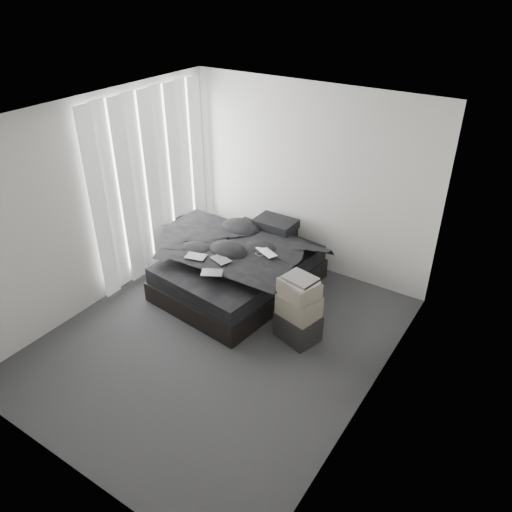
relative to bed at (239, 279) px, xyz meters
The scene contains 25 objects.
floor 1.11m from the bed, 67.85° to the right, with size 3.60×4.20×0.01m, color #313133.
ceiling 2.70m from the bed, 67.85° to the right, with size 3.60×4.20×0.01m, color white.
wall_back 1.64m from the bed, 68.97° to the left, with size 3.60×0.01×2.60m, color silver.
wall_front 3.36m from the bed, 82.42° to the right, with size 3.60×0.01×2.60m, color silver.
wall_left 2.08m from the bed, 143.62° to the right, with size 0.01×4.20×2.60m, color silver.
wall_right 2.70m from the bed, 24.72° to the right, with size 0.01×4.20×2.60m, color silver.
window_left 1.83m from the bed, behind, with size 0.02×2.00×2.30m, color white.
curtain_left 1.75m from the bed, behind, with size 0.06×2.12×2.48m, color white.
bed is the anchor object (origin of this frame).
mattress 0.24m from the bed, ahead, with size 1.47×1.96×0.22m, color black.
duvet 0.47m from the bed, 96.27° to the right, with size 1.49×1.72×0.23m, color black.
pillow_lower 0.89m from the bed, 87.30° to the left, with size 0.61×0.41×0.14m, color black.
pillow_upper 0.94m from the bed, 82.26° to the left, with size 0.57×0.39×0.13m, color black.
laptop 0.71m from the bed, ahead, with size 0.32×0.21×0.03m, color silver.
comic_a 0.84m from the bed, 120.72° to the right, with size 0.25×0.17×0.01m, color black.
comic_b 0.72m from the bed, 89.15° to the right, with size 0.25×0.17×0.01m, color black.
comic_c 0.93m from the bed, 81.85° to the right, with size 0.25×0.17×0.01m, color black.
side_stand 1.18m from the bed, 165.46° to the left, with size 0.33×0.33×0.61m, color black.
papers 1.25m from the bed, 165.79° to the left, with size 0.23×0.17×0.01m, color white.
floor_books 0.59m from the bed, 144.65° to the right, with size 0.14×0.21×0.14m, color black.
box_lower 1.27m from the bed, 22.35° to the right, with size 0.47×0.37×0.35m, color black.
box_mid 1.32m from the bed, 22.77° to the right, with size 0.44×0.35×0.26m, color #696153.
box_upper 1.38m from the bed, 22.39° to the right, with size 0.42×0.34×0.18m, color #696153.
art_book_white 1.44m from the bed, 22.35° to the right, with size 0.36×0.28×0.04m, color silver.
art_book_snake 1.46m from the bed, 22.77° to the right, with size 0.35×0.27×0.03m, color silver.
Camera 1 is at (2.87, -3.59, 3.85)m, focal length 35.00 mm.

